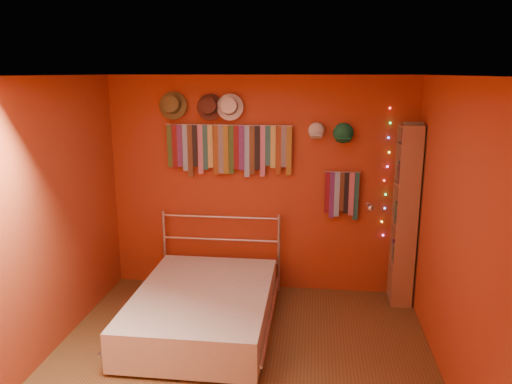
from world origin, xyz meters
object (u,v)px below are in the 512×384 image
at_px(reading_lamp, 370,207).
at_px(bed, 203,308).
at_px(tie_rack, 228,148).
at_px(bookshelf, 409,215).

xyz_separation_m(reading_lamp, bed, (-1.69, -0.83, -0.88)).
xyz_separation_m(tie_rack, reading_lamp, (1.59, -0.18, -0.60)).
relative_size(tie_rack, bed, 0.75).
relative_size(bookshelf, bed, 1.03).
relative_size(tie_rack, reading_lamp, 4.54).
relative_size(reading_lamp, bed, 0.16).
distance_m(reading_lamp, bookshelf, 0.43).
xyz_separation_m(tie_rack, bed, (-0.10, -1.01, -1.48)).
height_order(tie_rack, bookshelf, bookshelf).
distance_m(tie_rack, bed, 1.79).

